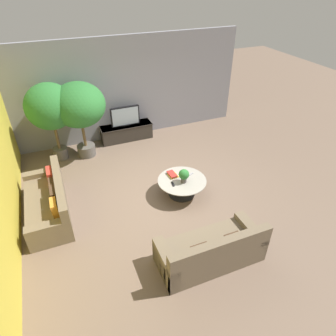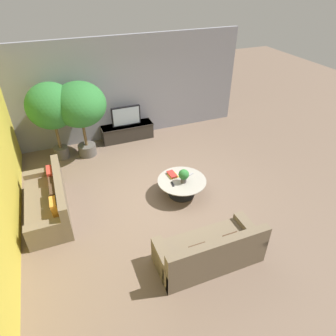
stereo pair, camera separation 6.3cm
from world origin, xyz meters
name	(u,v)px [view 2 (the right image)]	position (x,y,z in m)	size (l,w,h in m)	color
ground_plane	(164,193)	(0.00, 0.00, 0.00)	(24.00, 24.00, 0.00)	brown
back_wall_stone	(124,89)	(0.00, 3.26, 1.50)	(7.40, 0.12, 3.00)	gray
media_console	(127,132)	(-0.08, 2.94, 0.25)	(1.59, 0.50, 0.48)	#2D2823
television	(126,116)	(-0.08, 2.94, 0.78)	(0.88, 0.13, 0.59)	black
coffee_table	(182,184)	(0.37, -0.21, 0.30)	(1.14, 1.14, 0.42)	black
couch_by_wall	(49,202)	(-2.57, 0.29, 0.29)	(0.84, 2.09, 0.84)	brown
couch_near_entry	(210,251)	(0.04, -2.20, 0.28)	(1.92, 0.84, 0.84)	brown
potted_palm_tall	(51,107)	(-2.11, 2.57, 1.52)	(1.26, 1.26, 2.16)	#514C47
potted_palm_corner	(80,106)	(-1.41, 2.46, 1.49)	(1.40, 1.40, 2.12)	#514C47
potted_plant_tabletop	(184,175)	(0.38, -0.29, 0.61)	(0.24, 0.24, 0.34)	#514C47
book_stack	(172,175)	(0.24, 0.04, 0.45)	(0.21, 0.30, 0.06)	gold
remote_black	(173,184)	(0.11, -0.28, 0.43)	(0.04, 0.16, 0.02)	black
remote_silver	(191,174)	(0.66, -0.09, 0.43)	(0.04, 0.16, 0.02)	gray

